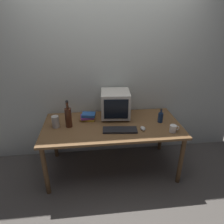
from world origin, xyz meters
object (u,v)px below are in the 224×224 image
Objects in this scene: bottle_tall at (68,117)px; mug at (173,129)px; bottle_short at (161,117)px; book_stack at (88,117)px; metal_canister at (55,122)px; crt_monitor at (115,104)px; keyboard at (120,130)px; computer_mouse at (143,128)px.

mug is (1.26, -0.28, -0.09)m from bottle_tall.
book_stack is at bearing 170.02° from bottle_short.
book_stack is at bearing 20.27° from metal_canister.
crt_monitor is 0.63m from bottle_short.
keyboard is (0.01, -0.40, -0.18)m from crt_monitor.
bottle_short is at bearing -0.74° from metal_canister.
metal_canister is (-1.08, 0.19, 0.06)m from computer_mouse.
bottle_short is 0.28m from mug.
bottle_short is (1.19, -0.01, -0.06)m from bottle_tall.
crt_monitor reaches higher than mug.
keyboard is at bearing -16.23° from bottle_tall.
bottle_tall is 2.41× the size of metal_canister.
bottle_short reaches higher than book_stack.
computer_mouse is at bearing -53.69° from crt_monitor.
bottle_short is (0.57, -0.22, -0.12)m from crt_monitor.
bottle_short is 0.93× the size of book_stack.
mug is (0.64, -0.49, -0.15)m from crt_monitor.
mug is at bearing -17.69° from computer_mouse.
metal_canister is (-0.79, 0.19, 0.06)m from keyboard.
crt_monitor is 0.66m from bottle_tall.
crt_monitor is at bearing 142.53° from mug.
keyboard is 0.29m from computer_mouse.
book_stack is 1.41× the size of metal_canister.
crt_monitor is 0.99× the size of keyboard.
metal_canister is at bearing -159.73° from book_stack.
computer_mouse is 0.94m from bottle_tall.
computer_mouse is 0.47× the size of book_stack.
keyboard is 0.67m from bottle_tall.
crt_monitor is 0.41m from book_stack.
keyboard is at bearing -13.48° from metal_canister.
bottle_tall is 1.20m from bottle_short.
metal_canister is at bearing 177.45° from bottle_tall.
computer_mouse is at bearing -11.43° from bottle_tall.
keyboard is 2.13× the size of bottle_short.
bottle_tall is 0.30m from book_stack.
keyboard is 0.60m from bottle_short.
bottle_tall is at bearing 169.20° from keyboard.
mug is at bearing -37.47° from crt_monitor.
computer_mouse is 1.10m from metal_canister.
book_stack is at bearing 144.10° from keyboard.
metal_canister is at bearing 168.68° from mug.
crt_monitor reaches higher than book_stack.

